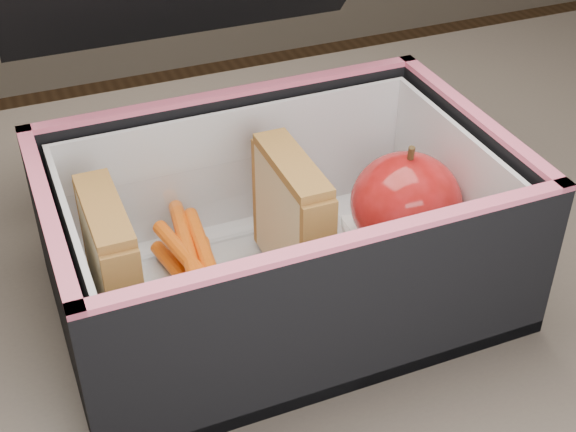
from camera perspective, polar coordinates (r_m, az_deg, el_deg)
kitchen_table at (r=0.68m, az=5.40°, el=-10.83°), size 1.20×0.80×0.75m
lunch_bag at (r=0.56m, az=-0.78°, el=-0.18°), size 0.31×0.34×0.27m
plastic_tub at (r=0.56m, az=-5.81°, el=-3.04°), size 0.17×0.12×0.07m
sandwich_left at (r=0.54m, az=-12.40°, el=-3.35°), size 0.02×0.08×0.10m
sandwich_right at (r=0.57m, az=0.29°, el=-0.21°), size 0.02×0.09×0.10m
carrot_sticks at (r=0.57m, az=-6.41°, el=-4.29°), size 0.04×0.15×0.03m
paper_napkin at (r=0.62m, az=8.02°, el=-2.37°), size 0.10×0.11×0.01m
red_apple at (r=0.60m, az=8.38°, el=0.90°), size 0.11×0.11×0.09m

